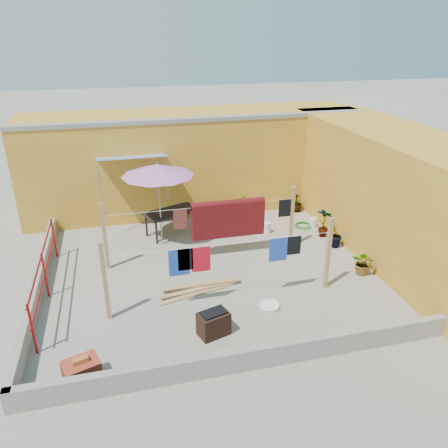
{
  "coord_description": "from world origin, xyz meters",
  "views": [
    {
      "loc": [
        -2.01,
        -9.46,
        5.63
      ],
      "look_at": [
        0.45,
        0.3,
        1.14
      ],
      "focal_mm": 35.0,
      "sensor_mm": 36.0,
      "label": 1
    }
  ],
  "objects_px": {
    "brick_stack": "(82,372)",
    "water_jug_a": "(267,228)",
    "water_jug_b": "(313,222)",
    "patio_umbrella": "(158,170)",
    "green_hose": "(303,225)",
    "white_basin": "(269,306)",
    "plant_back_a": "(233,209)",
    "brazier": "(214,323)",
    "outdoor_table": "(172,213)"
  },
  "relations": [
    {
      "from": "patio_umbrella",
      "to": "brick_stack",
      "type": "xyz_separation_m",
      "value": [
        -1.99,
        -5.2,
        -1.92
      ]
    },
    {
      "from": "brick_stack",
      "to": "water_jug_b",
      "type": "bearing_deg",
      "value": 37.34
    },
    {
      "from": "outdoor_table",
      "to": "brazier",
      "type": "bearing_deg",
      "value": -88.32
    },
    {
      "from": "water_jug_a",
      "to": "green_hose",
      "type": "bearing_deg",
      "value": 6.99
    },
    {
      "from": "plant_back_a",
      "to": "outdoor_table",
      "type": "bearing_deg",
      "value": -167.25
    },
    {
      "from": "green_hose",
      "to": "water_jug_b",
      "type": "bearing_deg",
      "value": -19.66
    },
    {
      "from": "patio_umbrella",
      "to": "water_jug_b",
      "type": "xyz_separation_m",
      "value": [
        4.68,
        -0.12,
        -1.99
      ]
    },
    {
      "from": "water_jug_b",
      "to": "water_jug_a",
      "type": "bearing_deg",
      "value": -178.0
    },
    {
      "from": "white_basin",
      "to": "water_jug_a",
      "type": "bearing_deg",
      "value": 71.71
    },
    {
      "from": "patio_umbrella",
      "to": "white_basin",
      "type": "distance_m",
      "value": 4.8
    },
    {
      "from": "brick_stack",
      "to": "white_basin",
      "type": "xyz_separation_m",
      "value": [
        3.9,
        1.33,
        -0.18
      ]
    },
    {
      "from": "green_hose",
      "to": "plant_back_a",
      "type": "height_order",
      "value": "plant_back_a"
    },
    {
      "from": "brazier",
      "to": "brick_stack",
      "type": "bearing_deg",
      "value": -163.77
    },
    {
      "from": "patio_umbrella",
      "to": "white_basin",
      "type": "bearing_deg",
      "value": -63.66
    },
    {
      "from": "green_hose",
      "to": "plant_back_a",
      "type": "bearing_deg",
      "value": 155.69
    },
    {
      "from": "green_hose",
      "to": "outdoor_table",
      "type": "bearing_deg",
      "value": 173.39
    },
    {
      "from": "water_jug_a",
      "to": "brick_stack",
      "type": "bearing_deg",
      "value": -135.53
    },
    {
      "from": "white_basin",
      "to": "green_hose",
      "type": "relative_size",
      "value": 0.84
    },
    {
      "from": "green_hose",
      "to": "brazier",
      "type": "bearing_deg",
      "value": -131.06
    },
    {
      "from": "patio_umbrella",
      "to": "green_hose",
      "type": "relative_size",
      "value": 4.55
    },
    {
      "from": "water_jug_b",
      "to": "patio_umbrella",
      "type": "bearing_deg",
      "value": 178.58
    },
    {
      "from": "brazier",
      "to": "plant_back_a",
      "type": "distance_m",
      "value": 5.69
    },
    {
      "from": "outdoor_table",
      "to": "white_basin",
      "type": "height_order",
      "value": "outdoor_table"
    },
    {
      "from": "brazier",
      "to": "plant_back_a",
      "type": "xyz_separation_m",
      "value": [
        1.85,
        5.38,
        0.17
      ]
    },
    {
      "from": "brazier",
      "to": "patio_umbrella",
      "type": "bearing_deg",
      "value": 96.52
    },
    {
      "from": "outdoor_table",
      "to": "water_jug_b",
      "type": "xyz_separation_m",
      "value": [
        4.31,
        -0.57,
        -0.51
      ]
    },
    {
      "from": "water_jug_a",
      "to": "brazier",
      "type": "bearing_deg",
      "value": -121.39
    },
    {
      "from": "white_basin",
      "to": "water_jug_a",
      "type": "height_order",
      "value": "water_jug_a"
    },
    {
      "from": "white_basin",
      "to": "green_hose",
      "type": "height_order",
      "value": "green_hose"
    },
    {
      "from": "patio_umbrella",
      "to": "water_jug_a",
      "type": "relative_size",
      "value": 6.67
    },
    {
      "from": "brazier",
      "to": "green_hose",
      "type": "bearing_deg",
      "value": 48.94
    },
    {
      "from": "white_basin",
      "to": "water_jug_a",
      "type": "distance_m",
      "value": 3.9
    },
    {
      "from": "brazier",
      "to": "white_basin",
      "type": "distance_m",
      "value": 1.54
    },
    {
      "from": "water_jug_b",
      "to": "green_hose",
      "type": "xyz_separation_m",
      "value": [
        -0.28,
        0.1,
        -0.11
      ]
    },
    {
      "from": "white_basin",
      "to": "patio_umbrella",
      "type": "bearing_deg",
      "value": 116.34
    },
    {
      "from": "brick_stack",
      "to": "white_basin",
      "type": "height_order",
      "value": "brick_stack"
    },
    {
      "from": "brazier",
      "to": "white_basin",
      "type": "xyz_separation_m",
      "value": [
        1.4,
        0.61,
        -0.22
      ]
    },
    {
      "from": "brick_stack",
      "to": "water_jug_a",
      "type": "height_order",
      "value": "brick_stack"
    },
    {
      "from": "water_jug_a",
      "to": "green_hose",
      "type": "height_order",
      "value": "water_jug_a"
    },
    {
      "from": "water_jug_a",
      "to": "water_jug_b",
      "type": "height_order",
      "value": "water_jug_a"
    },
    {
      "from": "outdoor_table",
      "to": "plant_back_a",
      "type": "distance_m",
      "value": 2.06
    },
    {
      "from": "white_basin",
      "to": "plant_back_a",
      "type": "distance_m",
      "value": 4.81
    },
    {
      "from": "patio_umbrella",
      "to": "outdoor_table",
      "type": "relative_size",
      "value": 1.43
    },
    {
      "from": "brick_stack",
      "to": "plant_back_a",
      "type": "height_order",
      "value": "plant_back_a"
    },
    {
      "from": "water_jug_b",
      "to": "green_hose",
      "type": "height_order",
      "value": "water_jug_b"
    },
    {
      "from": "water_jug_b",
      "to": "plant_back_a",
      "type": "relative_size",
      "value": 0.4
    },
    {
      "from": "patio_umbrella",
      "to": "brick_stack",
      "type": "height_order",
      "value": "patio_umbrella"
    },
    {
      "from": "patio_umbrella",
      "to": "plant_back_a",
      "type": "xyz_separation_m",
      "value": [
        2.36,
        0.9,
        -1.72
      ]
    },
    {
      "from": "outdoor_table",
      "to": "brazier",
      "type": "height_order",
      "value": "outdoor_table"
    },
    {
      "from": "outdoor_table",
      "to": "brick_stack",
      "type": "relative_size",
      "value": 2.46
    }
  ]
}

